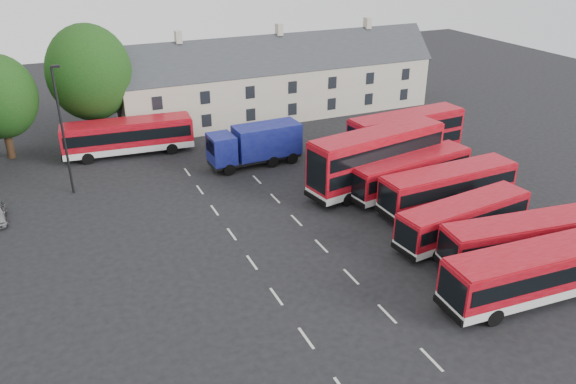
# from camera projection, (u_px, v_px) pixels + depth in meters

# --- Properties ---
(ground) EXTENTS (140.00, 140.00, 0.00)m
(ground) POSITION_uv_depth(u_px,v_px,m) (264.00, 279.00, 34.28)
(ground) COLOR black
(ground) RESTS_ON ground
(lane_markings) EXTENTS (5.15, 33.80, 0.01)m
(lane_markings) POSITION_uv_depth(u_px,v_px,m) (288.00, 254.00, 36.84)
(lane_markings) COLOR beige
(lane_markings) RESTS_ON ground
(terrace_houses) EXTENTS (35.70, 7.13, 10.06)m
(terrace_houses) POSITION_uv_depth(u_px,v_px,m) (279.00, 81.00, 62.52)
(terrace_houses) COLOR beige
(terrace_houses) RESTS_ON ground
(bus_row_a) EXTENTS (11.73, 3.37, 3.28)m
(bus_row_a) POSITION_uv_depth(u_px,v_px,m) (538.00, 269.00, 31.64)
(bus_row_a) COLOR silver
(bus_row_a) RESTS_ON ground
(bus_row_b) EXTENTS (10.75, 3.72, 2.98)m
(bus_row_b) POSITION_uv_depth(u_px,v_px,m) (521.00, 237.00, 35.27)
(bus_row_b) COLOR silver
(bus_row_b) RESTS_ON ground
(bus_row_c) EXTENTS (10.45, 3.48, 2.90)m
(bus_row_c) POSITION_uv_depth(u_px,v_px,m) (464.00, 217.00, 37.81)
(bus_row_c) COLOR silver
(bus_row_c) RESTS_ON ground
(bus_row_d) EXTENTS (11.24, 2.94, 3.16)m
(bus_row_d) POSITION_uv_depth(u_px,v_px,m) (448.00, 185.00, 42.19)
(bus_row_d) COLOR silver
(bus_row_d) RESTS_ON ground
(bus_row_e) EXTENTS (11.21, 3.99, 3.10)m
(bus_row_e) POSITION_uv_depth(u_px,v_px,m) (410.00, 171.00, 44.68)
(bus_row_e) COLOR silver
(bus_row_e) RESTS_ON ground
(bus_dd_south) EXTENTS (12.32, 4.69, 4.93)m
(bus_dd_south) POSITION_uv_depth(u_px,v_px,m) (377.00, 157.00, 44.89)
(bus_dd_south) COLOR silver
(bus_dd_south) RESTS_ON ground
(bus_dd_north) EXTENTS (11.29, 3.33, 4.57)m
(bus_dd_north) POSITION_uv_depth(u_px,v_px,m) (406.00, 134.00, 50.27)
(bus_dd_north) COLOR silver
(bus_dd_north) RESTS_ON ground
(bus_north) EXTENTS (11.95, 3.72, 3.32)m
(bus_north) POSITION_uv_depth(u_px,v_px,m) (128.00, 134.00, 52.09)
(bus_north) COLOR silver
(bus_north) RESTS_ON ground
(box_truck) EXTENTS (8.32, 2.82, 3.61)m
(box_truck) POSITION_uv_depth(u_px,v_px,m) (256.00, 144.00, 49.80)
(box_truck) COLOR black
(box_truck) RESTS_ON ground
(lamppost) EXTENTS (0.72, 0.36, 10.30)m
(lamppost) POSITION_uv_depth(u_px,v_px,m) (62.00, 128.00, 43.01)
(lamppost) COLOR black
(lamppost) RESTS_ON ground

